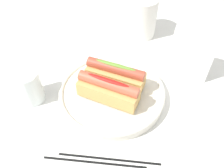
% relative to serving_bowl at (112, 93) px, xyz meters
% --- Properties ---
extents(ground_plane, '(2.40, 2.40, 0.00)m').
position_rel_serving_bowl_xyz_m(ground_plane, '(0.02, -0.01, -0.02)').
color(ground_plane, white).
extents(serving_bowl, '(0.27, 0.27, 0.03)m').
position_rel_serving_bowl_xyz_m(serving_bowl, '(0.00, 0.00, 0.00)').
color(serving_bowl, silver).
rests_on(serving_bowl, ground_plane).
extents(hotdog_front, '(0.16, 0.09, 0.06)m').
position_rel_serving_bowl_xyz_m(hotdog_front, '(-0.00, -0.03, 0.04)').
color(hotdog_front, tan).
rests_on(hotdog_front, serving_bowl).
extents(hotdog_back, '(0.16, 0.08, 0.06)m').
position_rel_serving_bowl_xyz_m(hotdog_back, '(0.00, 0.03, 0.04)').
color(hotdog_back, tan).
rests_on(hotdog_back, serving_bowl).
extents(water_glass, '(0.07, 0.07, 0.09)m').
position_rel_serving_bowl_xyz_m(water_glass, '(-0.21, -0.03, 0.02)').
color(water_glass, white).
rests_on(water_glass, ground_plane).
extents(paper_towel_roll, '(0.11, 0.11, 0.13)m').
position_rel_serving_bowl_xyz_m(paper_towel_roll, '(0.05, 0.30, 0.05)').
color(paper_towel_roll, white).
rests_on(paper_towel_roll, ground_plane).
extents(napkin_box, '(0.12, 0.07, 0.15)m').
position_rel_serving_bowl_xyz_m(napkin_box, '(0.20, 0.12, 0.06)').
color(napkin_box, white).
rests_on(napkin_box, ground_plane).
extents(chopstick_near, '(0.22, 0.01, 0.01)m').
position_rel_serving_bowl_xyz_m(chopstick_near, '(0.02, -0.17, -0.01)').
color(chopstick_near, black).
rests_on(chopstick_near, ground_plane).
extents(chopstick_far, '(0.22, 0.01, 0.01)m').
position_rel_serving_bowl_xyz_m(chopstick_far, '(-0.01, -0.19, -0.01)').
color(chopstick_far, black).
rests_on(chopstick_far, ground_plane).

